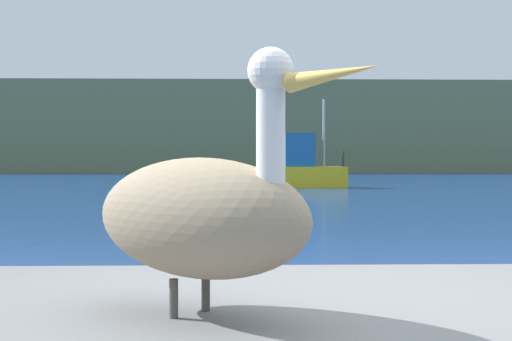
% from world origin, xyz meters
% --- Properties ---
extents(hillside_backdrop, '(140.00, 11.50, 8.10)m').
position_xyz_m(hillside_backdrop, '(0.00, 65.74, 4.05)').
color(hillside_backdrop, '#6B7A51').
rests_on(hillside_backdrop, ground).
extents(pelican, '(1.02, 0.97, 0.88)m').
position_xyz_m(pelican, '(-0.63, -0.41, 1.16)').
color(pelican, gray).
rests_on(pelican, pier_dock).
extents(fishing_boat_yellow, '(4.91, 1.59, 3.99)m').
position_xyz_m(fishing_boat_yellow, '(2.12, 30.11, 0.82)').
color(fishing_boat_yellow, yellow).
rests_on(fishing_boat_yellow, ground).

